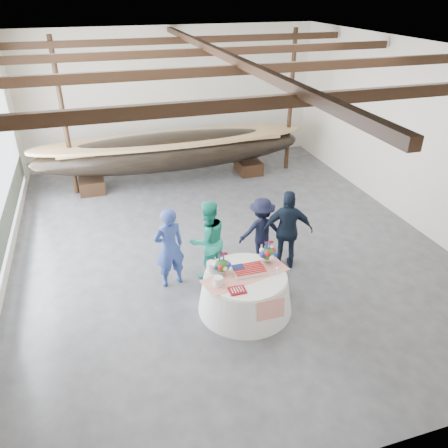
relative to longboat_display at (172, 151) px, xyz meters
name	(u,v)px	position (x,y,z in m)	size (l,w,h in m)	color
floor	(224,240)	(0.46, -4.03, -1.02)	(10.00, 12.00, 0.01)	#3D3D42
wall_back	(172,97)	(0.46, 1.97, 1.23)	(10.00, 0.02, 4.50)	silver
wall_front	(382,332)	(0.46, -10.03, 1.23)	(10.00, 0.02, 4.50)	silver
wall_right	(410,135)	(5.46, -4.03, 1.23)	(0.02, 12.00, 4.50)	silver
ceiling	(224,49)	(0.46, -4.03, 3.48)	(10.00, 12.00, 0.01)	white
pavilion_structure	(215,69)	(0.46, -3.32, 2.98)	(9.80, 11.76, 4.50)	black
longboat_display	(172,151)	(0.00, 0.00, 0.00)	(8.55, 1.71, 1.60)	black
banquet_table	(245,292)	(0.08, -6.65, -0.63)	(1.84, 1.84, 0.79)	silver
tabletop_items	(243,264)	(0.08, -6.50, -0.08)	(1.78, 1.00, 0.40)	red
guest_woman_blue	(169,248)	(-1.15, -5.43, -0.13)	(0.65, 0.43, 1.79)	navy
guest_woman_teal	(208,240)	(-0.31, -5.36, -0.13)	(0.87, 0.68, 1.79)	teal
guest_man_left	(261,231)	(1.00, -5.14, -0.24)	(1.01, 0.58, 1.57)	black
guest_man_right	(288,230)	(1.46, -5.53, -0.10)	(1.09, 0.45, 1.85)	black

